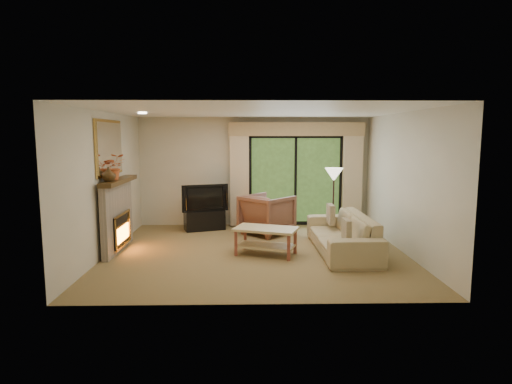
{
  "coord_description": "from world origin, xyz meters",
  "views": [
    {
      "loc": [
        -0.17,
        -7.8,
        2.18
      ],
      "look_at": [
        0.0,
        0.3,
        1.1
      ],
      "focal_mm": 30.0,
      "sensor_mm": 36.0,
      "label": 1
    }
  ],
  "objects_px": {
    "sofa": "(342,233)",
    "coffee_table": "(266,241)",
    "armchair": "(267,214)",
    "media_console": "(205,220)"
  },
  "relations": [
    {
      "from": "sofa",
      "to": "coffee_table",
      "type": "height_order",
      "value": "sofa"
    },
    {
      "from": "armchair",
      "to": "media_console",
      "type": "bearing_deg",
      "value": 25.87
    },
    {
      "from": "armchair",
      "to": "sofa",
      "type": "height_order",
      "value": "armchair"
    },
    {
      "from": "sofa",
      "to": "coffee_table",
      "type": "distance_m",
      "value": 1.45
    },
    {
      "from": "media_console",
      "to": "armchair",
      "type": "bearing_deg",
      "value": -35.8
    },
    {
      "from": "armchair",
      "to": "coffee_table",
      "type": "relative_size",
      "value": 0.87
    },
    {
      "from": "media_console",
      "to": "coffee_table",
      "type": "relative_size",
      "value": 0.81
    },
    {
      "from": "media_console",
      "to": "armchair",
      "type": "xyz_separation_m",
      "value": [
        1.43,
        -0.45,
        0.22
      ]
    },
    {
      "from": "media_console",
      "to": "armchair",
      "type": "distance_m",
      "value": 1.51
    },
    {
      "from": "armchair",
      "to": "sofa",
      "type": "bearing_deg",
      "value": 175.34
    }
  ]
}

